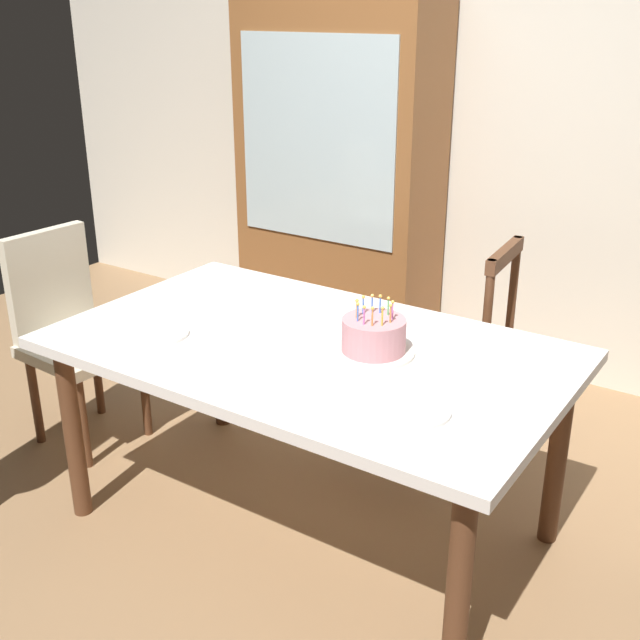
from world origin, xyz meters
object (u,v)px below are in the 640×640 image
Objects in this scene: plate_near_guest at (413,410)px; chair_upholstered at (70,326)px; dining_table at (308,365)px; plate_near_celebrant at (158,334)px; chair_spindle_back at (457,351)px; china_cabinet at (339,180)px; birthday_cake at (374,337)px; plate_far_side at (324,316)px.

plate_near_guest is 0.23× the size of chair_upholstered.
plate_near_guest reaches higher than dining_table.
dining_table is 8.06× the size of plate_near_celebrant.
chair_spindle_back is at bearing 107.03° from plate_near_guest.
plate_near_celebrant is 0.12× the size of china_cabinet.
birthday_cake is 0.29× the size of chair_upholstered.
china_cabinet is at bearing 126.05° from birthday_cake.
plate_near_guest is at bearing -37.27° from plate_far_side.
plate_near_guest is at bearing 0.00° from plate_near_celebrant.
chair_spindle_back reaches higher than plate_near_celebrant.
plate_near_celebrant is 1.00× the size of plate_near_guest.
birthday_cake reaches higher than chair_spindle_back.
plate_near_guest is (0.30, -0.29, -0.05)m from birthday_cake.
china_cabinet reaches higher than chair_upholstered.
plate_near_celebrant is 0.62m from plate_far_side.
china_cabinet is (0.41, 1.56, 0.42)m from chair_upholstered.
plate_near_celebrant is at bearing -154.16° from dining_table.
plate_near_guest is (1.02, 0.00, 0.00)m from plate_near_celebrant.
birthday_cake is 1.53m from chair_upholstered.
chair_spindle_back is 1.71m from chair_upholstered.
chair_spindle_back is 1.37m from china_cabinet.
china_cabinet reaches higher than dining_table.
chair_upholstered is (-1.19, -0.24, -0.23)m from plate_far_side.
plate_near_celebrant is 0.23× the size of chair_spindle_back.
plate_far_side is (0.40, 0.47, 0.00)m from plate_near_celebrant.
china_cabinet reaches higher than plate_near_celebrant.
plate_near_celebrant is 1.32m from chair_spindle_back.
plate_far_side is (-0.32, 0.18, -0.05)m from birthday_cake.
dining_table is 1.87× the size of chair_upholstered.
dining_table is at bearing 0.23° from chair_upholstered.
birthday_cake is at bearing 136.10° from plate_near_guest.
plate_near_celebrant is at bearing -122.40° from chair_spindle_back.
dining_table is at bearing -103.28° from chair_spindle_back.
chair_upholstered is 1.67m from china_cabinet.
plate_far_side is 0.74m from chair_spindle_back.
plate_far_side is 0.12× the size of china_cabinet.
birthday_cake is at bearing -53.95° from china_cabinet.
plate_near_celebrant and plate_near_guest have the same top height.
chair_spindle_back is at bearing 64.72° from plate_far_side.
chair_spindle_back is (0.69, 1.08, -0.31)m from plate_near_celebrant.
plate_near_celebrant is (-0.49, -0.24, 0.09)m from dining_table.
china_cabinet reaches higher than plate_far_side.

